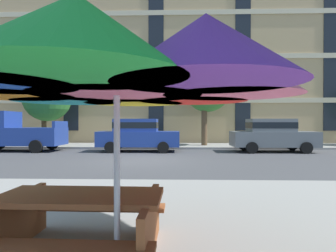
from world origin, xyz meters
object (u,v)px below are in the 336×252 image
at_px(pickup_blue, 12,133).
at_px(patio_umbrella, 117,70).
at_px(street_tree_left, 45,96).
at_px(street_tree_middle, 207,87).
at_px(sedan_gray, 272,134).
at_px(sedan_blue, 138,134).
at_px(picnic_table, 81,219).

distance_m(pickup_blue, patio_umbrella, 15.35).
bearing_deg(pickup_blue, patio_umbrella, -56.03).
distance_m(street_tree_left, street_tree_middle, 10.77).
xyz_separation_m(sedan_gray, street_tree_left, (-13.93, 3.28, 2.40)).
distance_m(street_tree_left, patio_umbrella, 18.02).
bearing_deg(street_tree_middle, sedan_gray, -43.62).
xyz_separation_m(sedan_blue, patio_umbrella, (1.55, -12.70, 1.11)).
bearing_deg(picnic_table, sedan_gray, 63.08).
relative_size(street_tree_middle, picnic_table, 3.07).
height_order(sedan_gray, street_tree_left, street_tree_left).
bearing_deg(pickup_blue, sedan_gray, -0.00).
height_order(sedan_blue, patio_umbrella, patio_umbrella).
height_order(pickup_blue, sedan_gray, pickup_blue).
height_order(pickup_blue, street_tree_left, street_tree_left).
bearing_deg(sedan_gray, street_tree_left, 166.74).
height_order(street_tree_left, picnic_table, street_tree_left).
xyz_separation_m(street_tree_left, street_tree_middle, (10.76, -0.26, 0.55)).
height_order(sedan_blue, picnic_table, sedan_blue).
xyz_separation_m(pickup_blue, street_tree_middle, (11.09, 3.03, 2.87)).
height_order(sedan_gray, street_tree_middle, street_tree_middle).
height_order(street_tree_left, patio_umbrella, street_tree_left).
relative_size(street_tree_left, street_tree_middle, 0.87).
bearing_deg(street_tree_middle, patio_umbrella, -99.15).
bearing_deg(street_tree_middle, sedan_blue, -143.45).
relative_size(pickup_blue, street_tree_left, 1.04).
bearing_deg(patio_umbrella, street_tree_middle, 80.85).
bearing_deg(street_tree_left, street_tree_middle, -1.37).
bearing_deg(sedan_blue, sedan_gray, 0.00).
height_order(sedan_blue, sedan_gray, same).
bearing_deg(sedan_blue, street_tree_middle, 36.55).
bearing_deg(pickup_blue, picnic_table, -56.68).
height_order(sedan_blue, street_tree_left, street_tree_left).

